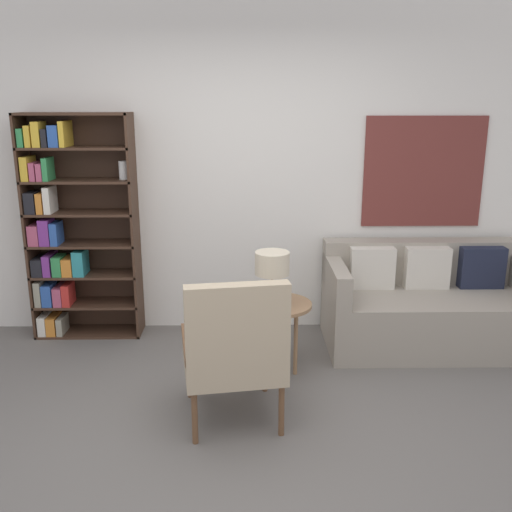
{
  "coord_description": "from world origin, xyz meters",
  "views": [
    {
      "loc": [
        0.11,
        -2.74,
        1.95
      ],
      "look_at": [
        0.17,
        1.06,
        0.9
      ],
      "focal_mm": 40.0,
      "sensor_mm": 36.0,
      "label": 1
    }
  ],
  "objects_px": {
    "bookshelf": "(69,230)",
    "side_table": "(278,311)",
    "table_lamp": "(272,277)",
    "armchair": "(235,347)",
    "couch": "(428,306)"
  },
  "relations": [
    {
      "from": "bookshelf",
      "to": "table_lamp",
      "type": "bearing_deg",
      "value": -25.13
    },
    {
      "from": "couch",
      "to": "side_table",
      "type": "relative_size",
      "value": 3.14
    },
    {
      "from": "table_lamp",
      "to": "bookshelf",
      "type": "bearing_deg",
      "value": 154.87
    },
    {
      "from": "armchair",
      "to": "couch",
      "type": "bearing_deg",
      "value": 38.27
    },
    {
      "from": "couch",
      "to": "table_lamp",
      "type": "distance_m",
      "value": 1.45
    },
    {
      "from": "bookshelf",
      "to": "table_lamp",
      "type": "distance_m",
      "value": 1.82
    },
    {
      "from": "armchair",
      "to": "side_table",
      "type": "height_order",
      "value": "armchair"
    },
    {
      "from": "bookshelf",
      "to": "side_table",
      "type": "height_order",
      "value": "bookshelf"
    },
    {
      "from": "armchair",
      "to": "table_lamp",
      "type": "xyz_separation_m",
      "value": [
        0.25,
        0.7,
        0.21
      ]
    },
    {
      "from": "side_table",
      "to": "table_lamp",
      "type": "relative_size",
      "value": 1.33
    },
    {
      "from": "side_table",
      "to": "table_lamp",
      "type": "distance_m",
      "value": 0.28
    },
    {
      "from": "armchair",
      "to": "couch",
      "type": "height_order",
      "value": "armchair"
    },
    {
      "from": "bookshelf",
      "to": "armchair",
      "type": "relative_size",
      "value": 1.92
    },
    {
      "from": "couch",
      "to": "armchair",
      "type": "bearing_deg",
      "value": -141.73
    },
    {
      "from": "armchair",
      "to": "couch",
      "type": "xyz_separation_m",
      "value": [
        1.55,
        1.22,
        -0.2
      ]
    }
  ]
}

